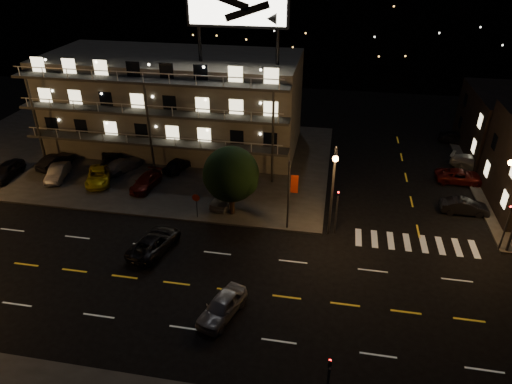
% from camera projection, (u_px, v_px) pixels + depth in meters
% --- Properties ---
extents(ground, '(140.00, 140.00, 0.00)m').
position_uv_depth(ground, '(203.00, 287.00, 32.57)').
color(ground, black).
rests_on(ground, ground).
extents(curb_nw, '(44.00, 24.00, 0.15)m').
position_uv_depth(curb_nw, '(133.00, 155.00, 51.83)').
color(curb_nw, '#333230').
rests_on(curb_nw, ground).
extents(motel, '(28.00, 13.80, 18.10)m').
position_uv_depth(motel, '(175.00, 101.00, 51.92)').
color(motel, gray).
rests_on(motel, ground).
extents(streetlight_nc, '(0.44, 1.92, 8.00)m').
position_uv_depth(streetlight_nc, '(333.00, 184.00, 35.58)').
color(streetlight_nc, '#2D2D30').
rests_on(streetlight_nc, ground).
extents(signal_nw, '(0.20, 0.27, 4.60)m').
position_uv_depth(signal_nw, '(337.00, 207.00, 37.17)').
color(signal_nw, '#2D2D30').
rests_on(signal_nw, ground).
extents(signal_sw, '(0.20, 0.27, 4.60)m').
position_uv_depth(signal_sw, '(328.00, 382.00, 22.62)').
color(signal_sw, '#2D2D30').
rests_on(signal_sw, ground).
extents(signal_ne, '(0.27, 0.20, 4.60)m').
position_uv_depth(signal_ne, '(507.00, 223.00, 35.14)').
color(signal_ne, '#2D2D30').
rests_on(signal_ne, ground).
extents(banner_north, '(0.83, 0.16, 6.40)m').
position_uv_depth(banner_north, '(289.00, 194.00, 37.27)').
color(banner_north, '#2D2D30').
rests_on(banner_north, ground).
extents(stop_sign, '(0.91, 0.11, 2.61)m').
position_uv_depth(stop_sign, '(196.00, 202.00, 39.52)').
color(stop_sign, '#2D2D30').
rests_on(stop_sign, ground).
extents(tree, '(5.04, 4.85, 6.34)m').
position_uv_depth(tree, '(231.00, 176.00, 39.06)').
color(tree, black).
rests_on(tree, curb_nw).
extents(lot_car_0, '(1.97, 4.59, 1.54)m').
position_uv_depth(lot_car_0, '(6.00, 171.00, 46.51)').
color(lot_car_0, black).
rests_on(lot_car_0, curb_nw).
extents(lot_car_1, '(2.36, 4.42, 1.38)m').
position_uv_depth(lot_car_1, '(58.00, 172.00, 46.31)').
color(lot_car_1, gray).
rests_on(lot_car_1, curb_nw).
extents(lot_car_2, '(3.77, 5.28, 1.34)m').
position_uv_depth(lot_car_2, '(99.00, 176.00, 45.68)').
color(lot_car_2, yellow).
rests_on(lot_car_2, curb_nw).
extents(lot_car_3, '(2.26, 4.54, 1.27)m').
position_uv_depth(lot_car_3, '(146.00, 182.00, 44.70)').
color(lot_car_3, '#500F0B').
rests_on(lot_car_3, curb_nw).
extents(lot_car_4, '(2.39, 4.49, 1.45)m').
position_uv_depth(lot_car_4, '(225.00, 196.00, 42.05)').
color(lot_car_4, gray).
rests_on(lot_car_4, curb_nw).
extents(lot_car_5, '(2.54, 4.53, 1.42)m').
position_uv_depth(lot_car_5, '(56.00, 161.00, 48.64)').
color(lot_car_5, black).
rests_on(lot_car_5, curb_nw).
extents(lot_car_6, '(4.29, 5.74, 1.45)m').
position_uv_depth(lot_car_6, '(112.00, 159.00, 48.94)').
color(lot_car_6, black).
rests_on(lot_car_6, curb_nw).
extents(lot_car_7, '(3.46, 4.84, 1.30)m').
position_uv_depth(lot_car_7, '(122.00, 165.00, 47.98)').
color(lot_car_7, gray).
rests_on(lot_car_7, curb_nw).
extents(lot_car_8, '(2.74, 4.29, 1.36)m').
position_uv_depth(lot_car_8, '(178.00, 164.00, 48.01)').
color(lot_car_8, black).
rests_on(lot_car_8, curb_nw).
extents(lot_car_9, '(2.42, 4.50, 1.41)m').
position_uv_depth(lot_car_9, '(233.00, 170.00, 46.83)').
color(lot_car_9, '#500F0B').
rests_on(lot_car_9, curb_nw).
extents(side_car_0, '(4.16, 1.45, 1.37)m').
position_uv_depth(side_car_0, '(464.00, 207.00, 40.83)').
color(side_car_0, black).
rests_on(side_car_0, ground).
extents(side_car_1, '(4.85, 2.28, 1.34)m').
position_uv_depth(side_car_1, '(460.00, 176.00, 45.93)').
color(side_car_1, '#500F0B').
rests_on(side_car_1, ground).
extents(side_car_2, '(5.15, 3.65, 1.38)m').
position_uv_depth(side_car_2, '(474.00, 163.00, 48.56)').
color(side_car_2, gray).
rests_on(side_car_2, ground).
extents(side_car_3, '(4.34, 2.74, 1.38)m').
position_uv_depth(side_car_3, '(456.00, 138.00, 54.57)').
color(side_car_3, black).
rests_on(side_car_3, ground).
extents(road_car_east, '(3.03, 4.69, 1.48)m').
position_uv_depth(road_car_east, '(222.00, 306.00, 29.81)').
color(road_car_east, gray).
rests_on(road_car_east, ground).
extents(road_car_west, '(3.46, 5.59, 1.44)m').
position_uv_depth(road_car_west, '(154.00, 242.00, 36.04)').
color(road_car_west, black).
rests_on(road_car_west, ground).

